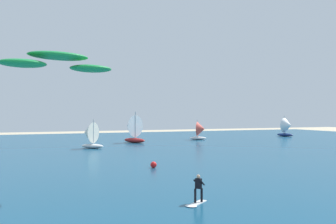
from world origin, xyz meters
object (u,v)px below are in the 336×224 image
sailboat_center_horizon (132,128)px  marker_buoy (154,165)px  sailboat_far_right (287,127)px  sailboat_leading (200,131)px  kite (59,62)px  sailboat_near_shore (90,135)px  kitesurfer (197,193)px

sailboat_center_horizon → marker_buoy: 31.83m
sailboat_far_right → marker_buoy: size_ratio=7.97×
sailboat_center_horizon → sailboat_leading: bearing=6.8°
kite → sailboat_center_horizon: kite is taller
sailboat_near_shore → sailboat_far_right: size_ratio=0.92×
sailboat_far_right → marker_buoy: sailboat_far_right is taller
kite → sailboat_center_horizon: 43.86m
kite → marker_buoy: 15.69m
sailboat_center_horizon → sailboat_far_right: size_ratio=1.16×
kitesurfer → sailboat_near_shore: 36.88m
sailboat_center_horizon → sailboat_leading: 15.13m
sailboat_near_shore → sailboat_far_right: sailboat_far_right is taller
sailboat_near_shore → marker_buoy: bearing=-84.2°
sailboat_center_horizon → sailboat_near_shore: bearing=-137.6°
sailboat_far_right → sailboat_near_shore: bearing=-165.5°
sailboat_leading → marker_buoy: sailboat_leading is taller
sailboat_center_horizon → kitesurfer: bearing=-101.5°
kite → sailboat_far_right: (55.36, 44.22, -6.31)m
kite → sailboat_center_horizon: bearing=67.7°
sailboat_leading → marker_buoy: size_ratio=6.75×
sailboat_center_horizon → marker_buoy: sailboat_center_horizon is taller
sailboat_far_right → kite: bearing=-141.4°
sailboat_center_horizon → marker_buoy: size_ratio=9.26×
sailboat_far_right → marker_buoy: (-45.67, -35.03, -1.93)m
sailboat_near_shore → kitesurfer: bearing=-90.1°
sailboat_near_shore → sailboat_leading: sailboat_near_shore is taller
sailboat_center_horizon → sailboat_far_right: sailboat_center_horizon is taller
kite → sailboat_leading: (31.51, 41.99, -6.65)m
kitesurfer → sailboat_center_horizon: bearing=78.5°
sailboat_center_horizon → sailboat_near_shore: sailboat_center_horizon is taller
kitesurfer → marker_buoy: size_ratio=3.11×
kitesurfer → sailboat_far_right: (48.03, 49.22, 1.63)m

